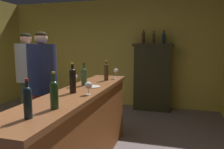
{
  "coord_description": "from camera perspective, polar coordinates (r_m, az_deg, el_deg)",
  "views": [
    {
      "loc": [
        1.61,
        -2.17,
        1.53
      ],
      "look_at": [
        0.83,
        0.57,
        1.14
      ],
      "focal_mm": 34.93,
      "sensor_mm": 36.0,
      "label": 1
    }
  ],
  "objects": [
    {
      "name": "wall_back",
      "position": [
        5.63,
        -0.74,
        5.62
      ],
      "size": [
        5.46,
        0.12,
        2.64
      ],
      "primitive_type": "cube",
      "color": "gold",
      "rests_on": "ground"
    },
    {
      "name": "bar_counter",
      "position": [
        2.71,
        -8.39,
        -14.56
      ],
      "size": [
        0.52,
        2.62,
        1.0
      ],
      "color": "#954F25",
      "rests_on": "ground"
    },
    {
      "name": "display_cabinet",
      "position": [
        5.17,
        10.56,
        -0.3
      ],
      "size": [
        0.91,
        0.39,
        1.56
      ],
      "color": "#282816",
      "rests_on": "ground"
    },
    {
      "name": "wine_bottle_riesling",
      "position": [
        2.88,
        -7.34,
        -0.29
      ],
      "size": [
        0.07,
        0.07,
        0.3
      ],
      "color": "#2F4C28",
      "rests_on": "bar_counter"
    },
    {
      "name": "wine_bottle_chardonnay",
      "position": [
        1.69,
        -21.22,
        -6.41
      ],
      "size": [
        0.06,
        0.06,
        0.29
      ],
      "color": "#182A3A",
      "rests_on": "bar_counter"
    },
    {
      "name": "wine_bottle_pinot",
      "position": [
        2.44,
        -10.28,
        -1.24
      ],
      "size": [
        0.07,
        0.07,
        0.34
      ],
      "color": "black",
      "rests_on": "bar_counter"
    },
    {
      "name": "wine_bottle_merlot",
      "position": [
        3.26,
        -1.53,
        0.89
      ],
      "size": [
        0.07,
        0.07,
        0.3
      ],
      "color": "#403117",
      "rests_on": "bar_counter"
    },
    {
      "name": "wine_bottle_syrah",
      "position": [
        1.87,
        -14.9,
        -4.72
      ],
      "size": [
        0.07,
        0.07,
        0.31
      ],
      "color": "#244626",
      "rests_on": "bar_counter"
    },
    {
      "name": "wine_glass_front",
      "position": [
        2.81,
        -9.81,
        -0.71
      ],
      "size": [
        0.08,
        0.08,
        0.16
      ],
      "color": "white",
      "rests_on": "bar_counter"
    },
    {
      "name": "wine_glass_mid",
      "position": [
        2.34,
        -6.19,
        -2.95
      ],
      "size": [
        0.08,
        0.08,
        0.14
      ],
      "color": "white",
      "rests_on": "bar_counter"
    },
    {
      "name": "wine_glass_rear",
      "position": [
        3.44,
        1.06,
        0.82
      ],
      "size": [
        0.07,
        0.07,
        0.16
      ],
      "color": "white",
      "rests_on": "bar_counter"
    },
    {
      "name": "cheese_plate",
      "position": [
        2.76,
        -4.97,
        -3.2
      ],
      "size": [
        0.18,
        0.18,
        0.01
      ],
      "primitive_type": "cylinder",
      "color": "white",
      "rests_on": "bar_counter"
    },
    {
      "name": "display_bottle_left",
      "position": [
        5.15,
        8.23,
        9.63
      ],
      "size": [
        0.08,
        0.08,
        0.31
      ],
      "color": "#482817",
      "rests_on": "display_cabinet"
    },
    {
      "name": "display_bottle_midleft",
      "position": [
        5.12,
        10.9,
        9.39
      ],
      "size": [
        0.06,
        0.06,
        0.29
      ],
      "color": "#4B2C14",
      "rests_on": "display_cabinet"
    },
    {
      "name": "display_bottle_center",
      "position": [
        5.11,
        13.39,
        9.37
      ],
      "size": [
        0.08,
        0.08,
        0.3
      ],
      "color": "#1D2E35",
      "rests_on": "display_cabinet"
    },
    {
      "name": "patron_near_entrance",
      "position": [
        3.17,
        -17.57,
        -3.51
      ],
      "size": [
        0.39,
        0.39,
        1.71
      ],
      "rotation": [
        0.0,
        0.0,
        -0.74
      ],
      "color": "maroon",
      "rests_on": "ground"
    },
    {
      "name": "patron_by_cabinet",
      "position": [
        4.25,
        -21.19,
        -0.6
      ],
      "size": [
        0.39,
        0.39,
        1.74
      ],
      "rotation": [
        0.0,
        0.0,
        -0.93
      ],
      "color": "#2B3625",
      "rests_on": "ground"
    }
  ]
}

